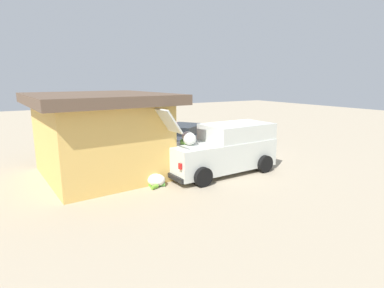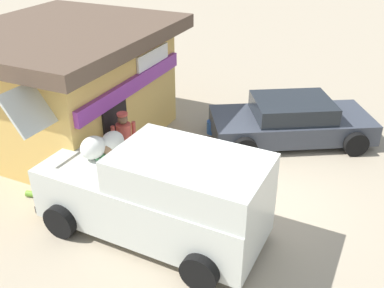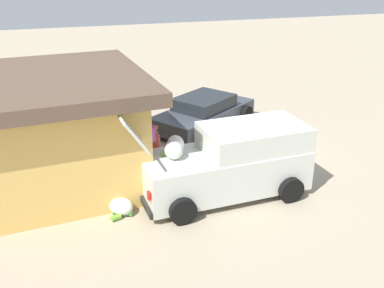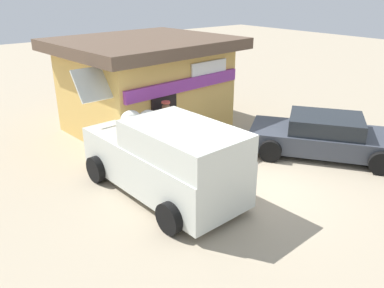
% 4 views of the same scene
% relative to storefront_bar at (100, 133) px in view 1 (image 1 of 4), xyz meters
% --- Properties ---
extents(ground_plane, '(60.00, 60.00, 0.00)m').
position_rel_storefront_bar_xyz_m(ground_plane, '(-0.23, -5.17, -1.59)').
color(ground_plane, tan).
extents(storefront_bar, '(5.74, 5.10, 3.06)m').
position_rel_storefront_bar_xyz_m(storefront_bar, '(0.00, 0.00, 0.00)').
color(storefront_bar, '#E0B259').
rests_on(storefront_bar, ground_plane).
extents(delivery_van, '(2.29, 4.99, 2.64)m').
position_rel_storefront_bar_xyz_m(delivery_van, '(-2.12, -4.15, -0.66)').
color(delivery_van, silver).
rests_on(delivery_van, ground_plane).
extents(parked_sedan, '(3.88, 4.49, 1.17)m').
position_rel_storefront_bar_xyz_m(parked_sedan, '(2.83, -5.12, -1.03)').
color(parked_sedan, '#383D47').
rests_on(parked_sedan, ground_plane).
extents(vendor_standing, '(0.49, 0.47, 1.66)m').
position_rel_storefront_bar_xyz_m(vendor_standing, '(-0.87, -2.41, -0.64)').
color(vendor_standing, '#726047').
rests_on(vendor_standing, ground_plane).
extents(customer_bending, '(0.57, 0.68, 1.50)m').
position_rel_storefront_bar_xyz_m(customer_bending, '(-1.89, -2.55, -0.69)').
color(customer_bending, '#4C4C51').
rests_on(customer_bending, ground_plane).
extents(unloaded_banana_pile, '(0.80, 0.79, 0.42)m').
position_rel_storefront_bar_xyz_m(unloaded_banana_pile, '(-2.29, -1.22, -1.40)').
color(unloaded_banana_pile, silver).
rests_on(unloaded_banana_pile, ground_plane).
extents(paint_bucket, '(0.33, 0.33, 0.36)m').
position_rel_storefront_bar_xyz_m(paint_bucket, '(2.15, -3.12, -1.41)').
color(paint_bucket, blue).
rests_on(paint_bucket, ground_plane).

